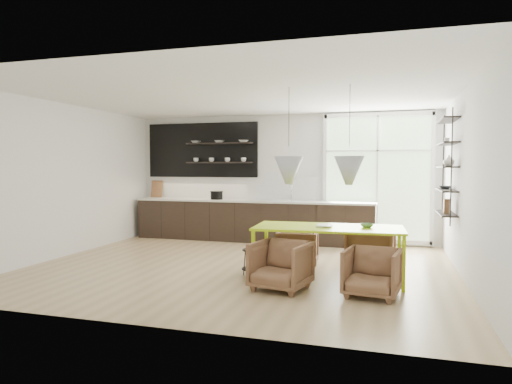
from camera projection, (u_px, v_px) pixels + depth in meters
name	position (u px, v px, depth m)	size (l,w,h in m)	color
room	(288.00, 180.00, 8.54)	(7.02, 6.01, 2.91)	tan
kitchen_run	(248.00, 215.00, 10.48)	(5.54, 0.69, 2.75)	black
right_shelving	(447.00, 170.00, 7.82)	(0.26, 1.22, 1.90)	black
dining_table	(328.00, 230.00, 6.85)	(2.25, 1.10, 0.80)	#ACD506
armchair_back_left	(298.00, 248.00, 7.78)	(0.68, 0.70, 0.63)	brown
armchair_back_right	(371.00, 249.00, 7.53)	(0.75, 0.77, 0.70)	brown
armchair_front_left	(281.00, 265.00, 6.32)	(0.72, 0.75, 0.68)	brown
armchair_front_right	(372.00, 273.00, 5.98)	(0.68, 0.70, 0.64)	brown
wire_stool	(252.00, 259.00, 7.09)	(0.33, 0.33, 0.42)	black
table_book	(317.00, 225.00, 6.88)	(0.22, 0.29, 0.03)	white
table_bowl	(367.00, 225.00, 6.77)	(0.19, 0.19, 0.06)	#598950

